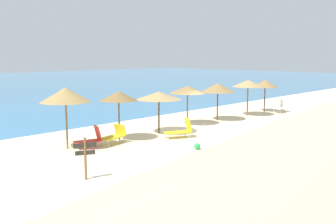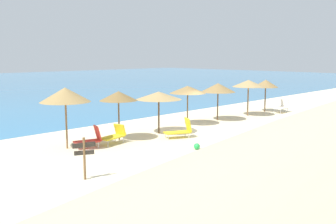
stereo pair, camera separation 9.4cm
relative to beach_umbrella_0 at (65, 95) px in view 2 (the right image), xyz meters
The scene contains 14 objects.
ground_plane 8.81m from the beach_umbrella_0, 13.21° to the right, with size 160.00×160.00×0.00m, color beige.
beach_umbrella_0 is the anchor object (origin of this frame).
beach_umbrella_1 2.99m from the beach_umbrella_0, ahead, with size 2.01×2.01×2.63m.
beach_umbrella_2 5.72m from the beach_umbrella_0, ahead, with size 2.64×2.64×2.44m.
beach_umbrella_3 8.92m from the beach_umbrella_0, ahead, with size 2.36×2.36×2.55m.
beach_umbrella_4 11.71m from the beach_umbrella_0, ahead, with size 2.38×2.38×2.60m.
beach_umbrella_5 14.98m from the beach_umbrella_0, ahead, with size 2.39×2.39×2.68m.
beach_umbrella_6 17.69m from the beach_umbrella_0, ahead, with size 1.98×1.98×2.57m.
lounge_chair_0 6.52m from the beach_umbrella_0, 21.53° to the right, with size 1.60×1.21×1.08m.
lounge_chair_1 3.24m from the beach_umbrella_0, 19.33° to the right, with size 1.56×0.93×0.96m.
lounge_chair_2 18.46m from the beach_umbrella_0, ahead, with size 1.49×0.72×0.99m.
lounge_chair_3 2.45m from the beach_umbrella_0, 36.27° to the right, with size 1.42×0.96×1.08m.
wooden_signpost 5.33m from the beach_umbrella_0, 113.58° to the right, with size 0.81×0.36×1.57m.
beach_ball 6.79m from the beach_umbrella_0, 47.09° to the right, with size 0.30×0.30×0.30m, color green.
Camera 2 is at (-17.71, -14.42, 4.52)m, focal length 41.04 mm.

